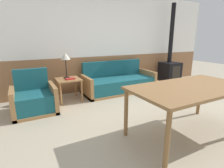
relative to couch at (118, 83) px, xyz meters
name	(u,v)px	position (x,y,z in m)	size (l,w,h in m)	color
ground_plane	(179,122)	(0.05, -2.12, -0.25)	(16.00, 16.00, 0.00)	#B2A58C
wall_back	(111,42)	(0.05, 0.51, 1.10)	(7.20, 0.06, 2.70)	#8E603D
couch	(118,83)	(0.00, 0.00, 0.00)	(2.00, 0.85, 0.83)	#9E7042
armchair	(34,100)	(-2.21, -0.43, 0.01)	(0.82, 0.76, 0.85)	#9E7042
side_table	(68,82)	(-1.42, -0.07, 0.20)	(0.55, 0.55, 0.54)	#9E7042
table_lamp	(65,58)	(-1.42, 0.02, 0.78)	(0.22, 0.22, 0.60)	black
book_stack	(70,79)	(-1.39, -0.16, 0.31)	(0.22, 0.15, 0.03)	#B22823
dining_table	(190,91)	(-0.20, -2.46, 0.46)	(1.81, 0.96, 0.78)	olive
wood_stove	(170,66)	(1.96, 0.03, 0.32)	(0.57, 0.54, 2.49)	black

